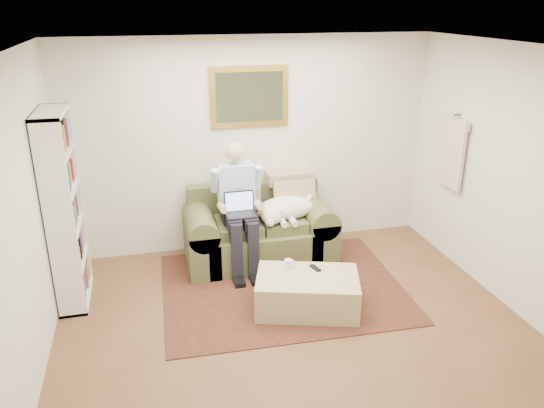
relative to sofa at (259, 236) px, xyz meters
name	(u,v)px	position (x,y,z in m)	size (l,w,h in m)	color
room_shell	(302,208)	(0.01, -1.67, 1.00)	(4.51, 5.00, 2.61)	brown
rug	(282,287)	(0.09, -0.75, -0.30)	(2.58, 2.07, 0.01)	#321F14
sofa	(259,236)	(0.00, 0.00, 0.00)	(1.75, 0.89, 1.05)	brown
seated_man	(239,209)	(-0.26, -0.16, 0.43)	(0.58, 0.82, 1.47)	#8CA8D8
laptop	(240,208)	(-0.26, -0.23, 0.47)	(0.34, 0.27, 0.25)	black
sleeping_dog	(286,208)	(0.31, -0.09, 0.37)	(0.72, 0.45, 0.27)	white
ottoman	(307,293)	(0.23, -1.22, -0.12)	(1.02, 0.65, 0.37)	tan
coffee_mug	(288,264)	(0.09, -1.01, 0.12)	(0.08, 0.08, 0.10)	white
tv_remote	(315,268)	(0.35, -1.09, 0.08)	(0.05, 0.15, 0.02)	black
bookshelf	(64,210)	(-2.09, -0.42, 0.70)	(0.28, 0.80, 2.00)	white
wall_mirror	(249,97)	(0.00, 0.45, 1.60)	(0.94, 0.04, 0.72)	gold
hanging_shirt	(452,149)	(2.20, -0.42, 1.05)	(0.06, 0.52, 0.90)	beige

